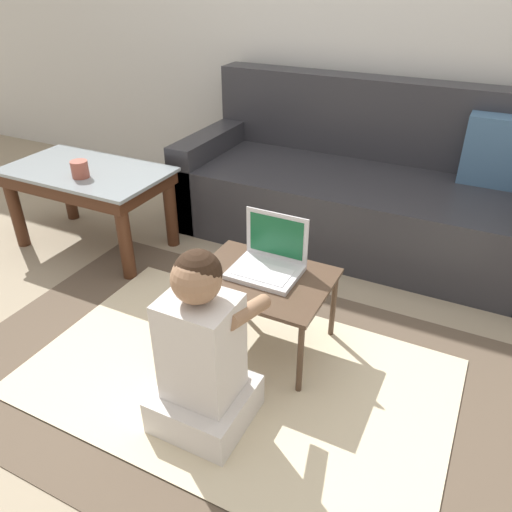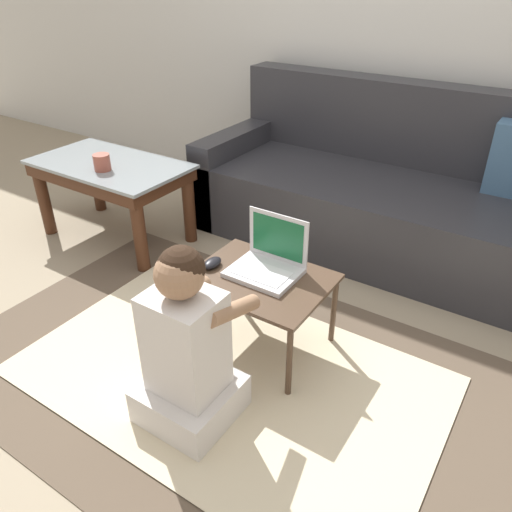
# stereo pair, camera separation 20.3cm
# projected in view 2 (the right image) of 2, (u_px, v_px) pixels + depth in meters

# --- Properties ---
(ground_plane) EXTENTS (16.00, 16.00, 0.00)m
(ground_plane) POSITION_uv_depth(u_px,v_px,m) (228.00, 347.00, 2.16)
(ground_plane) COLOR gray
(wall_back) EXTENTS (9.00, 0.06, 2.50)m
(wall_back) POSITION_uv_depth(u_px,v_px,m) (404.00, 0.00, 2.75)
(wall_back) COLOR silver
(wall_back) RESTS_ON ground_plane
(area_rug) EXTENTS (2.28, 1.42, 0.01)m
(area_rug) POSITION_uv_depth(u_px,v_px,m) (229.00, 375.00, 2.01)
(area_rug) COLOR brown
(area_rug) RESTS_ON ground_plane
(couch) EXTENTS (2.08, 0.86, 0.86)m
(couch) POSITION_uv_depth(u_px,v_px,m) (387.00, 196.00, 2.83)
(couch) COLOR #2D2D33
(couch) RESTS_ON ground_plane
(coffee_table) EXTENTS (0.89, 0.51, 0.47)m
(coffee_table) POSITION_uv_depth(u_px,v_px,m) (111.00, 176.00, 2.83)
(coffee_table) COLOR gray
(coffee_table) RESTS_ON ground_plane
(laptop_desk) EXTENTS (0.55, 0.42, 0.35)m
(laptop_desk) POSITION_uv_depth(u_px,v_px,m) (260.00, 286.00, 2.02)
(laptop_desk) COLOR #4C3828
(laptop_desk) RESTS_ON ground_plane
(laptop) EXTENTS (0.27, 0.22, 0.23)m
(laptop) POSITION_uv_depth(u_px,v_px,m) (267.00, 264.00, 2.02)
(laptop) COLOR silver
(laptop) RESTS_ON laptop_desk
(computer_mouse) EXTENTS (0.06, 0.10, 0.03)m
(computer_mouse) POSITION_uv_depth(u_px,v_px,m) (212.00, 263.00, 2.06)
(computer_mouse) COLOR black
(computer_mouse) RESTS_ON laptop_desk
(person_seated) EXTENTS (0.32, 0.41, 0.70)m
(person_seated) POSITION_uv_depth(u_px,v_px,m) (187.00, 350.00, 1.69)
(person_seated) COLOR silver
(person_seated) RESTS_ON ground_plane
(cup_on_table) EXTENTS (0.09, 0.09, 0.09)m
(cup_on_table) POSITION_uv_depth(u_px,v_px,m) (102.00, 162.00, 2.67)
(cup_on_table) COLOR #994C3D
(cup_on_table) RESTS_ON coffee_table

